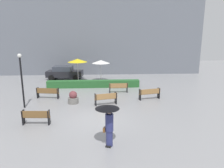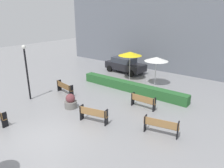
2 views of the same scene
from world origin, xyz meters
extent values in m
plane|color=gray|center=(0.00, 0.00, 0.00)|extent=(60.00, 60.00, 0.00)
cube|color=brown|center=(-3.99, 4.83, 0.46)|extent=(1.90, 0.56, 0.04)
cube|color=brown|center=(-4.01, 4.68, 0.69)|extent=(1.87, 0.35, 0.42)
cube|color=black|center=(-4.86, 4.95, 0.45)|extent=(0.12, 0.36, 0.90)
cube|color=black|center=(-3.12, 4.66, 0.45)|extent=(0.12, 0.36, 0.90)
cube|color=#9E7242|center=(4.42, 4.06, 0.47)|extent=(1.82, 0.64, 0.04)
cube|color=#9E7242|center=(4.45, 3.92, 0.70)|extent=(1.77, 0.44, 0.41)
cube|color=black|center=(3.61, 3.86, 0.45)|extent=(0.13, 0.35, 0.90)
cube|color=black|center=(5.25, 4.23, 0.45)|extent=(0.13, 0.35, 0.90)
cube|color=#9E7242|center=(2.07, 6.30, 0.45)|extent=(1.72, 0.29, 0.04)
cube|color=#9E7242|center=(2.07, 6.16, 0.68)|extent=(1.72, 0.08, 0.42)
cube|color=black|center=(1.27, 6.27, 0.45)|extent=(0.07, 0.35, 0.89)
cube|color=black|center=(2.86, 6.30, 0.45)|extent=(0.07, 0.35, 0.89)
cube|color=brown|center=(-3.42, -0.51, 0.46)|extent=(1.65, 0.33, 0.04)
cube|color=brown|center=(-3.42, -0.65, 0.68)|extent=(1.64, 0.15, 0.41)
cube|color=black|center=(-4.17, -0.48, 0.44)|extent=(0.08, 0.33, 0.88)
cube|color=black|center=(-2.66, -0.59, 0.44)|extent=(0.08, 0.33, 0.88)
cube|color=#9E7242|center=(0.79, 2.89, 0.46)|extent=(1.74, 0.68, 0.04)
cube|color=#9E7242|center=(0.83, 2.73, 0.70)|extent=(1.68, 0.45, 0.42)
cube|color=black|center=(0.02, 2.68, 0.45)|extent=(0.15, 0.38, 0.91)
cube|color=black|center=(1.57, 3.06, 0.45)|extent=(0.15, 0.38, 0.91)
cylinder|color=navy|center=(0.79, -3.25, 0.39)|extent=(0.32, 0.32, 0.78)
cube|color=black|center=(0.76, -3.30, 0.04)|extent=(0.36, 0.39, 0.08)
cylinder|color=navy|center=(0.79, -3.25, 1.20)|extent=(0.38, 0.38, 0.84)
sphere|color=tan|center=(0.79, -3.25, 1.72)|extent=(0.21, 0.21, 0.21)
cube|color=brown|center=(0.58, -3.18, 0.83)|extent=(0.20, 0.30, 0.22)
cylinder|color=black|center=(0.69, -3.21, 1.50)|extent=(0.02, 0.02, 0.90)
cone|color=black|center=(0.69, -3.21, 1.95)|extent=(1.14, 1.14, 0.16)
cylinder|color=slate|center=(-1.72, 3.35, 0.23)|extent=(0.81, 0.81, 0.45)
sphere|color=brown|center=(-1.72, 3.35, 0.68)|extent=(0.61, 0.61, 0.61)
cylinder|color=black|center=(-5.15, 2.52, 1.84)|extent=(0.12, 0.12, 3.67)
sphere|color=white|center=(-5.15, 2.52, 3.79)|extent=(0.28, 0.28, 0.28)
cylinder|color=silver|center=(-2.06, 10.84, 1.23)|extent=(0.06, 0.06, 2.45)
cone|color=yellow|center=(-2.06, 10.84, 2.45)|extent=(2.12, 2.12, 0.35)
cylinder|color=silver|center=(0.50, 10.96, 1.14)|extent=(0.06, 0.06, 2.28)
cone|color=white|center=(0.50, 10.96, 2.28)|extent=(2.00, 2.00, 0.35)
cube|color=#28602D|center=(-0.28, 8.40, 0.35)|extent=(9.26, 0.70, 0.71)
cube|color=slate|center=(0.00, 16.00, 5.77)|extent=(28.00, 1.20, 11.54)
cube|color=black|center=(-3.81, 12.70, 0.67)|extent=(4.31, 2.03, 0.70)
cube|color=#333842|center=(-4.01, 12.71, 1.29)|extent=(2.31, 1.76, 0.55)
cylinder|color=black|center=(-2.32, 13.47, 0.32)|extent=(0.65, 0.26, 0.64)
cylinder|color=black|center=(-2.44, 11.73, 0.32)|extent=(0.65, 0.26, 0.64)
cylinder|color=black|center=(-5.17, 13.67, 0.32)|extent=(0.65, 0.26, 0.64)
cylinder|color=black|center=(-5.29, 11.92, 0.32)|extent=(0.65, 0.26, 0.64)
camera|label=1|loc=(0.38, -12.38, 5.18)|focal=33.68mm
camera|label=2|loc=(8.45, -5.21, 6.12)|focal=34.49mm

